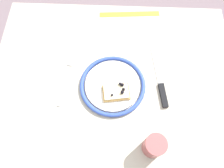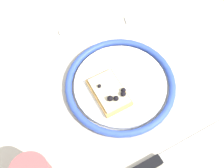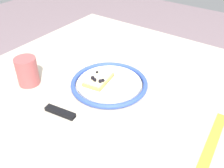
% 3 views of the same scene
% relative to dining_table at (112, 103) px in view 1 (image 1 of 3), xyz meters
% --- Properties ---
extents(ground_plane, '(6.00, 6.00, 0.00)m').
position_rel_dining_table_xyz_m(ground_plane, '(0.00, 0.00, -0.62)').
color(ground_plane, slate).
extents(dining_table, '(0.91, 0.82, 0.72)m').
position_rel_dining_table_xyz_m(dining_table, '(0.00, 0.00, 0.00)').
color(dining_table, '#BCB29E').
rests_on(dining_table, ground_plane).
extents(plate, '(0.24, 0.24, 0.02)m').
position_rel_dining_table_xyz_m(plate, '(0.00, 0.03, 0.11)').
color(plate, white).
rests_on(plate, dining_table).
extents(pizza_slice_near, '(0.10, 0.08, 0.03)m').
position_rel_dining_table_xyz_m(pizza_slice_near, '(0.01, 0.00, 0.12)').
color(pizza_slice_near, tan).
rests_on(pizza_slice_near, plate).
extents(knife, '(0.05, 0.24, 0.01)m').
position_rel_dining_table_xyz_m(knife, '(0.18, 0.04, 0.11)').
color(knife, silver).
rests_on(knife, dining_table).
extents(fork, '(0.04, 0.20, 0.00)m').
position_rel_dining_table_xyz_m(fork, '(-0.17, 0.05, 0.10)').
color(fork, silver).
rests_on(fork, dining_table).
extents(cup, '(0.07, 0.07, 0.09)m').
position_rel_dining_table_xyz_m(cup, '(0.14, -0.18, 0.14)').
color(cup, '#A54C4C').
rests_on(cup, dining_table).
extents(measuring_tape, '(0.26, 0.04, 0.00)m').
position_rel_dining_table_xyz_m(measuring_tape, '(0.06, 0.37, 0.10)').
color(measuring_tape, yellow).
rests_on(measuring_tape, dining_table).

